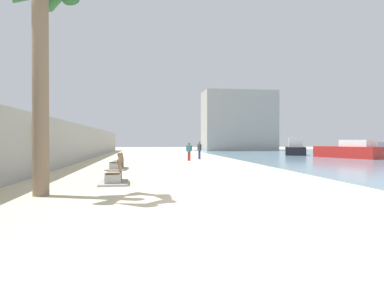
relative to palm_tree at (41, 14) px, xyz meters
The scene contains 12 objects.
ground_plane 17.95m from the palm_tree, 72.50° to the left, with size 120.00×120.00×0.00m, color beige.
seawall 16.95m from the palm_tree, 98.27° to the left, with size 0.80×64.00×2.99m, color #9E9E99.
palm_tree is the anchor object (origin of this frame).
bench_near 6.28m from the palm_tree, 54.55° to the left, with size 1.18×2.14×0.98m.
bench_far 10.77m from the palm_tree, 80.66° to the left, with size 1.26×2.18×0.98m.
person_walking 18.98m from the palm_tree, 68.29° to the left, with size 0.49×0.30×1.54m.
person_standing 21.31m from the palm_tree, 67.30° to the left, with size 0.33×0.46×1.61m.
boat_outer 29.80m from the palm_tree, 39.87° to the left, with size 4.65×6.71×1.73m.
boat_nearest 33.04m from the palm_tree, 51.72° to the left, with size 3.74×5.08×1.97m.
boat_mid_bay 48.58m from the palm_tree, 42.42° to the left, with size 3.22×5.91×1.50m.
pedestrian_sign 6.93m from the palm_tree, 106.93° to the left, with size 0.85×0.08×2.45m.
harbor_building 48.13m from the palm_tree, 66.94° to the left, with size 12.00×6.00×9.96m, color #9E9E99.
Camera 1 is at (-1.98, -9.08, 1.70)m, focal length 31.30 mm.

